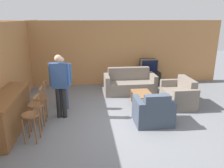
% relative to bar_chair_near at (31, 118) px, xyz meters
% --- Properties ---
extents(ground_plane, '(24.00, 24.00, 0.00)m').
position_rel_bar_chair_near_xyz_m(ground_plane, '(2.18, 0.55, -0.57)').
color(ground_plane, slate).
extents(wall_back, '(9.40, 0.08, 2.60)m').
position_rel_bar_chair_near_xyz_m(wall_back, '(2.18, 4.25, 0.73)').
color(wall_back, '#B27A47').
rests_on(wall_back, ground_plane).
extents(wall_left, '(0.08, 8.70, 2.60)m').
position_rel_bar_chair_near_xyz_m(wall_left, '(-0.97, 1.90, 0.73)').
color(wall_left, '#B27A47').
rests_on(wall_left, ground_plane).
extents(bar_counter, '(0.55, 2.12, 0.96)m').
position_rel_bar_chair_near_xyz_m(bar_counter, '(-0.64, 0.53, -0.08)').
color(bar_counter, brown).
rests_on(bar_counter, ground_plane).
extents(bar_chair_near, '(0.43, 0.43, 1.10)m').
position_rel_bar_chair_near_xyz_m(bar_chair_near, '(0.00, 0.00, 0.00)').
color(bar_chair_near, brown).
rests_on(bar_chair_near, ground_plane).
extents(bar_chair_mid, '(0.39, 0.39, 1.10)m').
position_rel_bar_chair_near_xyz_m(bar_chair_mid, '(0.00, 0.56, 0.00)').
color(bar_chair_mid, brown).
rests_on(bar_chair_mid, ground_plane).
extents(bar_chair_far, '(0.39, 0.39, 1.10)m').
position_rel_bar_chair_near_xyz_m(bar_chair_far, '(0.00, 1.06, 0.00)').
color(bar_chair_far, brown).
rests_on(bar_chair_far, ground_plane).
extents(couch_far, '(1.87, 0.84, 0.91)m').
position_rel_bar_chair_near_xyz_m(couch_far, '(2.83, 3.03, -0.24)').
color(couch_far, '#70665B').
rests_on(couch_far, ground_plane).
extents(armchair_near, '(0.96, 0.80, 0.89)m').
position_rel_bar_chair_near_xyz_m(armchair_near, '(2.97, 0.51, -0.24)').
color(armchair_near, '#384251').
rests_on(armchair_near, ground_plane).
extents(loveseat_right, '(0.77, 1.30, 0.88)m').
position_rel_bar_chair_near_xyz_m(loveseat_right, '(4.18, 1.70, -0.25)').
color(loveseat_right, '#70665B').
rests_on(loveseat_right, ground_plane).
extents(coffee_table, '(0.57, 0.89, 0.42)m').
position_rel_bar_chair_near_xyz_m(coffee_table, '(2.98, 1.75, -0.22)').
color(coffee_table, brown).
rests_on(coffee_table, ground_plane).
extents(tv_unit, '(0.96, 0.53, 0.55)m').
position_rel_bar_chair_near_xyz_m(tv_unit, '(3.77, 3.91, -0.30)').
color(tv_unit, black).
rests_on(tv_unit, ground_plane).
extents(tv, '(0.65, 0.43, 0.53)m').
position_rel_bar_chair_near_xyz_m(tv, '(3.77, 3.90, 0.24)').
color(tv, black).
rests_on(tv, tv_unit).
extents(person_by_window, '(0.58, 0.23, 1.62)m').
position_rel_bar_chair_near_xyz_m(person_by_window, '(0.53, 1.81, 0.34)').
color(person_by_window, '#384260').
rests_on(person_by_window, ground_plane).
extents(person_by_counter, '(0.56, 0.25, 1.78)m').
position_rel_bar_chair_near_xyz_m(person_by_counter, '(0.53, 1.19, 0.44)').
color(person_by_counter, black).
rests_on(person_by_counter, ground_plane).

